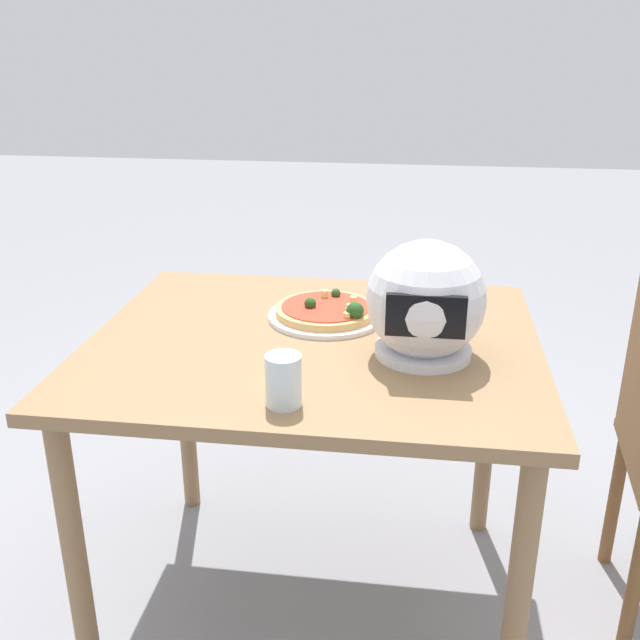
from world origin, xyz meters
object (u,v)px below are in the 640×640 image
object	(u,v)px
motorcycle_helmet	(426,302)
drinking_glass	(284,380)
dining_table	(314,376)
pizza	(328,310)

from	to	relation	value
motorcycle_helmet	drinking_glass	bearing A→B (deg)	45.69
dining_table	drinking_glass	distance (m)	0.36
dining_table	motorcycle_helmet	size ratio (longest dim) A/B	4.01
drinking_glass	dining_table	bearing A→B (deg)	-91.68
motorcycle_helmet	dining_table	bearing A→B (deg)	-13.87
pizza	dining_table	bearing A→B (deg)	82.61
motorcycle_helmet	drinking_glass	size ratio (longest dim) A/B	2.53
pizza	drinking_glass	size ratio (longest dim) A/B	2.44
dining_table	drinking_glass	world-z (taller)	drinking_glass
drinking_glass	motorcycle_helmet	bearing A→B (deg)	-134.31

